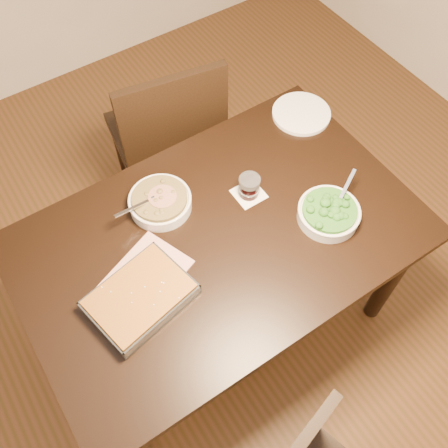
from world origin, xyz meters
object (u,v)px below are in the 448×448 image
baking_dish (140,297)px  wine_tumbler (249,186)px  dinner_plate (301,114)px  broccoli_bowl (329,213)px  table (220,249)px  stew_bowl (160,201)px  chair_far (169,136)px

baking_dish → wine_tumbler: wine_tumbler is taller
dinner_plate → broccoli_bowl: bearing=-117.7°
table → broccoli_bowl: bearing=-22.5°
table → wine_tumbler: 0.25m
table → baking_dish: (-0.35, -0.07, 0.12)m
broccoli_bowl → dinner_plate: broccoli_bowl is taller
stew_bowl → wine_tumbler: 0.33m
wine_tumbler → chair_far: bearing=92.3°
table → dinner_plate: size_ratio=5.83×
broccoli_bowl → baking_dish: size_ratio=0.67×
stew_bowl → baking_dish: (-0.24, -0.29, -0.00)m
stew_bowl → dinner_plate: stew_bowl is taller
table → stew_bowl: 0.28m
broccoli_bowl → baking_dish: (-0.71, 0.08, -0.00)m
dinner_plate → chair_far: (-0.44, 0.37, -0.21)m
dinner_plate → stew_bowl: bearing=-173.6°
stew_bowl → broccoli_bowl: 0.60m
table → chair_far: (0.16, 0.67, -0.11)m
wine_tumbler → chair_far: 0.64m
chair_far → broccoli_bowl: bearing=113.3°
baking_dish → wine_tumbler: (0.54, 0.16, 0.02)m
baking_dish → wine_tumbler: 0.56m
table → broccoli_bowl: 0.41m
chair_far → stew_bowl: bearing=68.5°
wine_tumbler → chair_far: chair_far is taller
baking_dish → dinner_plate: bearing=9.8°
stew_bowl → chair_far: (0.27, 0.45, -0.23)m
chair_far → dinner_plate: bearing=149.3°
wine_tumbler → broccoli_bowl: bearing=-54.0°
stew_bowl → broccoli_bowl: (0.47, -0.37, -0.00)m
wine_tumbler → dinner_plate: size_ratio=0.36×
baking_dish → dinner_plate: size_ratio=1.49×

